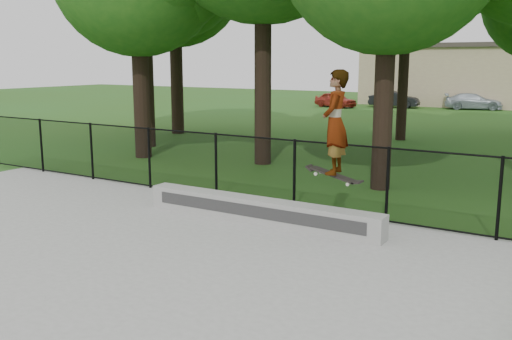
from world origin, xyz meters
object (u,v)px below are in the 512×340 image
Objects in this scene: car_b at (394,99)px; skater_airborne at (335,124)px; car_a at (335,100)px; grind_ledge at (259,210)px; car_c at (473,101)px.

skater_airborne reaches higher than car_b.
car_b is at bearing -44.16° from car_a.
skater_airborne is at bearing -139.55° from car_a.
car_a is at bearing 113.48° from skater_airborne.
skater_airborne is at bearing -169.49° from car_b.
grind_ledge is 1.53× the size of car_c.
car_a is 0.91× the size of car_c.
car_c is at bearing -53.15° from car_a.
car_c reaches higher than grind_ledge.
skater_airborne reaches higher than car_a.
skater_airborne reaches higher than car_c.
car_b is 5.03m from car_c.
car_b reaches higher than grind_ledge.
car_b is at bearing 103.04° from grind_ledge.
car_a is 3.94m from car_b.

